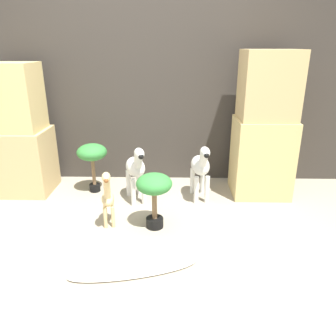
{
  "coord_description": "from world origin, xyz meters",
  "views": [
    {
      "loc": [
        0.36,
        -2.19,
        1.51
      ],
      "look_at": [
        0.29,
        0.92,
        0.34
      ],
      "focal_mm": 35.0,
      "sensor_mm": 36.0,
      "label": 1
    }
  ],
  "objects_px": {
    "potted_palm_front": "(154,189)",
    "potted_palm_back": "(92,155)",
    "zebra_left": "(136,168)",
    "giraffe_figurine": "(108,196)",
    "surfboard": "(132,269)",
    "zebra_right": "(201,167)"
  },
  "relations": [
    {
      "from": "zebra_right",
      "to": "zebra_left",
      "type": "xyz_separation_m",
      "value": [
        -0.65,
        -0.06,
        0.0
      ]
    },
    {
      "from": "zebra_left",
      "to": "giraffe_figurine",
      "type": "xyz_separation_m",
      "value": [
        -0.19,
        -0.5,
        -0.07
      ]
    },
    {
      "from": "zebra_left",
      "to": "surfboard",
      "type": "distance_m",
      "value": 1.18
    },
    {
      "from": "potted_palm_front",
      "to": "potted_palm_back",
      "type": "relative_size",
      "value": 0.93
    },
    {
      "from": "surfboard",
      "to": "zebra_left",
      "type": "bearing_deg",
      "value": 94.48
    },
    {
      "from": "giraffe_figurine",
      "to": "potted_palm_front",
      "type": "xyz_separation_m",
      "value": [
        0.41,
        -0.01,
        0.08
      ]
    },
    {
      "from": "potted_palm_front",
      "to": "surfboard",
      "type": "bearing_deg",
      "value": -101.58
    },
    {
      "from": "potted_palm_front",
      "to": "zebra_left",
      "type": "bearing_deg",
      "value": 112.58
    },
    {
      "from": "zebra_right",
      "to": "potted_palm_front",
      "type": "xyz_separation_m",
      "value": [
        -0.44,
        -0.58,
        0.01
      ]
    },
    {
      "from": "zebra_right",
      "to": "surfboard",
      "type": "xyz_separation_m",
      "value": [
        -0.56,
        -1.19,
        -0.34
      ]
    },
    {
      "from": "zebra_right",
      "to": "zebra_left",
      "type": "height_order",
      "value": "same"
    },
    {
      "from": "zebra_left",
      "to": "surfboard",
      "type": "bearing_deg",
      "value": -85.52
    },
    {
      "from": "potted_palm_front",
      "to": "potted_palm_back",
      "type": "bearing_deg",
      "value": 133.46
    },
    {
      "from": "zebra_left",
      "to": "potted_palm_back",
      "type": "xyz_separation_m",
      "value": [
        -0.49,
        0.23,
        0.06
      ]
    },
    {
      "from": "zebra_right",
      "to": "giraffe_figurine",
      "type": "distance_m",
      "value": 1.02
    },
    {
      "from": "zebra_right",
      "to": "potted_palm_back",
      "type": "height_order",
      "value": "zebra_right"
    },
    {
      "from": "zebra_right",
      "to": "surfboard",
      "type": "relative_size",
      "value": 0.65
    },
    {
      "from": "zebra_right",
      "to": "giraffe_figurine",
      "type": "relative_size",
      "value": 1.11
    },
    {
      "from": "giraffe_figurine",
      "to": "potted_palm_front",
      "type": "relative_size",
      "value": 1.11
    },
    {
      "from": "zebra_right",
      "to": "surfboard",
      "type": "bearing_deg",
      "value": -115.34
    },
    {
      "from": "potted_palm_back",
      "to": "surfboard",
      "type": "distance_m",
      "value": 1.54
    },
    {
      "from": "zebra_left",
      "to": "potted_palm_front",
      "type": "height_order",
      "value": "zebra_left"
    }
  ]
}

